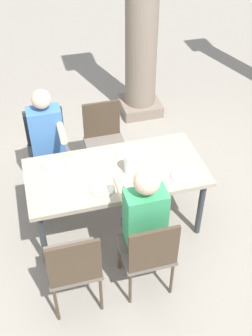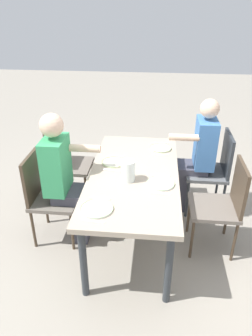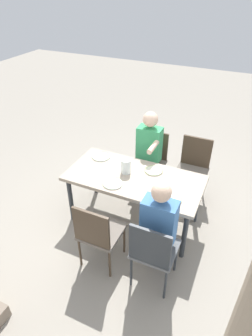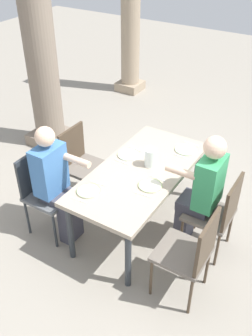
{
  "view_description": "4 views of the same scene",
  "coord_description": "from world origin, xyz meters",
  "px_view_note": "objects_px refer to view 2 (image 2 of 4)",
  "views": [
    {
      "loc": [
        -0.7,
        -2.96,
        3.39
      ],
      "look_at": [
        0.1,
        -0.01,
        0.76
      ],
      "focal_mm": 45.59,
      "sensor_mm": 36.0,
      "label": 1
    },
    {
      "loc": [
        2.56,
        0.18,
        2.18
      ],
      "look_at": [
        0.01,
        -0.07,
        0.79
      ],
      "focal_mm": 33.96,
      "sensor_mm": 36.0,
      "label": 2
    },
    {
      "loc": [
        -1.13,
        2.73,
        2.87
      ],
      "look_at": [
        0.14,
        -0.06,
        0.79
      ],
      "focal_mm": 31.17,
      "sensor_mm": 36.0,
      "label": 3
    },
    {
      "loc": [
        -2.74,
        -1.53,
        2.97
      ],
      "look_at": [
        -0.14,
        0.08,
        0.82
      ],
      "focal_mm": 40.49,
      "sensor_mm": 36.0,
      "label": 4
    }
  ],
  "objects_px": {
    "plate_2": "(160,183)",
    "water_pitcher": "(128,172)",
    "chair_mid_south": "(47,192)",
    "diner_woman_green": "(198,154)",
    "chair_west_south": "(64,160)",
    "chair_west_north": "(214,167)",
    "plate_1": "(114,162)",
    "plate_0": "(160,148)",
    "dining_table": "(134,180)",
    "chair_mid_north": "(223,202)",
    "plate_3": "(97,209)",
    "diner_man_white": "(64,176)"
  },
  "relations": [
    {
      "from": "plate_2",
      "to": "water_pitcher",
      "type": "bearing_deg",
      "value": -98.36
    },
    {
      "from": "chair_mid_south",
      "to": "diner_woman_green",
      "type": "height_order",
      "value": "diner_woman_green"
    },
    {
      "from": "chair_west_south",
      "to": "water_pitcher",
      "type": "xyz_separation_m",
      "value": [
        0.7,
        0.79,
        0.27
      ]
    },
    {
      "from": "chair_west_north",
      "to": "plate_1",
      "type": "distance_m",
      "value": 1.13
    },
    {
      "from": "plate_1",
      "to": "water_pitcher",
      "type": "relative_size",
      "value": 1.21
    },
    {
      "from": "chair_mid_south",
      "to": "chair_west_south",
      "type": "bearing_deg",
      "value": -179.98
    },
    {
      "from": "plate_0",
      "to": "water_pitcher",
      "type": "bearing_deg",
      "value": -22.39
    },
    {
      "from": "water_pitcher",
      "to": "plate_1",
      "type": "bearing_deg",
      "value": -151.38
    },
    {
      "from": "dining_table",
      "to": "plate_0",
      "type": "xyz_separation_m",
      "value": [
        -0.56,
        0.24,
        0.08
      ]
    },
    {
      "from": "chair_mid_south",
      "to": "dining_table",
      "type": "bearing_deg",
      "value": 94.99
    },
    {
      "from": "chair_mid_north",
      "to": "chair_west_south",
      "type": "bearing_deg",
      "value": -110.91
    },
    {
      "from": "plate_3",
      "to": "water_pitcher",
      "type": "xyz_separation_m",
      "value": [
        -0.46,
        0.2,
        0.08
      ]
    },
    {
      "from": "chair_west_south",
      "to": "diner_man_white",
      "type": "relative_size",
      "value": 0.72
    },
    {
      "from": "chair_mid_north",
      "to": "dining_table",
      "type": "bearing_deg",
      "value": -95.0
    },
    {
      "from": "plate_0",
      "to": "chair_mid_north",
      "type": "bearing_deg",
      "value": 43.19
    },
    {
      "from": "chair_mid_north",
      "to": "plate_2",
      "type": "height_order",
      "value": "chair_mid_north"
    },
    {
      "from": "plate_0",
      "to": "plate_2",
      "type": "distance_m",
      "value": 0.73
    },
    {
      "from": "diner_man_white",
      "to": "plate_2",
      "type": "bearing_deg",
      "value": 83.12
    },
    {
      "from": "chair_mid_south",
      "to": "plate_2",
      "type": "bearing_deg",
      "value": 84.47
    },
    {
      "from": "chair_mid_north",
      "to": "chair_mid_south",
      "type": "relative_size",
      "value": 1.0
    },
    {
      "from": "chair_mid_north",
      "to": "water_pitcher",
      "type": "relative_size",
      "value": 4.75
    },
    {
      "from": "plate_1",
      "to": "plate_2",
      "type": "bearing_deg",
      "value": 52.23
    },
    {
      "from": "diner_man_white",
      "to": "water_pitcher",
      "type": "relative_size",
      "value": 6.87
    },
    {
      "from": "chair_mid_south",
      "to": "plate_3",
      "type": "xyz_separation_m",
      "value": [
        0.53,
        0.59,
        0.23
      ]
    },
    {
      "from": "chair_mid_south",
      "to": "plate_2",
      "type": "distance_m",
      "value": 1.11
    },
    {
      "from": "chair_mid_north",
      "to": "diner_woman_green",
      "type": "distance_m",
      "value": 0.68
    },
    {
      "from": "chair_mid_north",
      "to": "diner_man_white",
      "type": "bearing_deg",
      "value": -90.11
    },
    {
      "from": "chair_mid_south",
      "to": "plate_1",
      "type": "bearing_deg",
      "value": 112.04
    },
    {
      "from": "diner_man_white",
      "to": "water_pitcher",
      "type": "height_order",
      "value": "diner_man_white"
    },
    {
      "from": "chair_west_north",
      "to": "water_pitcher",
      "type": "relative_size",
      "value": 4.86
    },
    {
      "from": "diner_woman_green",
      "to": "water_pitcher",
      "type": "bearing_deg",
      "value": -44.57
    },
    {
      "from": "plate_1",
      "to": "chair_mid_north",
      "type": "bearing_deg",
      "value": 76.49
    },
    {
      "from": "chair_mid_south",
      "to": "diner_man_white",
      "type": "height_order",
      "value": "diner_man_white"
    },
    {
      "from": "plate_0",
      "to": "plate_1",
      "type": "xyz_separation_m",
      "value": [
        0.38,
        -0.46,
        -0.0
      ]
    },
    {
      "from": "dining_table",
      "to": "chair_west_north",
      "type": "bearing_deg",
      "value": 124.12
    },
    {
      "from": "dining_table",
      "to": "diner_woman_green",
      "type": "xyz_separation_m",
      "value": [
        -0.56,
        0.64,
        0.02
      ]
    },
    {
      "from": "plate_0",
      "to": "diner_man_white",
      "type": "bearing_deg",
      "value": -54.83
    },
    {
      "from": "chair_west_north",
      "to": "plate_0",
      "type": "distance_m",
      "value": 0.62
    },
    {
      "from": "chair_mid_south",
      "to": "plate_0",
      "type": "bearing_deg",
      "value": 120.28
    },
    {
      "from": "chair_mid_south",
      "to": "plate_1",
      "type": "xyz_separation_m",
      "value": [
        -0.25,
        0.62,
        0.23
      ]
    },
    {
      "from": "chair_west_south",
      "to": "chair_mid_south",
      "type": "relative_size",
      "value": 1.05
    },
    {
      "from": "diner_man_white",
      "to": "water_pitcher",
      "type": "xyz_separation_m",
      "value": [
        0.07,
        0.6,
        0.12
      ]
    },
    {
      "from": "dining_table",
      "to": "diner_man_white",
      "type": "bearing_deg",
      "value": -83.81
    },
    {
      "from": "diner_man_white",
      "to": "plate_2",
      "type": "height_order",
      "value": "diner_man_white"
    },
    {
      "from": "plate_2",
      "to": "water_pitcher",
      "type": "distance_m",
      "value": 0.3
    },
    {
      "from": "chair_mid_south",
      "to": "plate_3",
      "type": "distance_m",
      "value": 0.83
    },
    {
      "from": "plate_0",
      "to": "dining_table",
      "type": "bearing_deg",
      "value": -23.59
    },
    {
      "from": "dining_table",
      "to": "diner_man_white",
      "type": "distance_m",
      "value": 0.65
    },
    {
      "from": "chair_mid_south",
      "to": "diner_man_white",
      "type": "relative_size",
      "value": 0.69
    },
    {
      "from": "chair_west_north",
      "to": "plate_3",
      "type": "bearing_deg",
      "value": -42.62
    }
  ]
}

